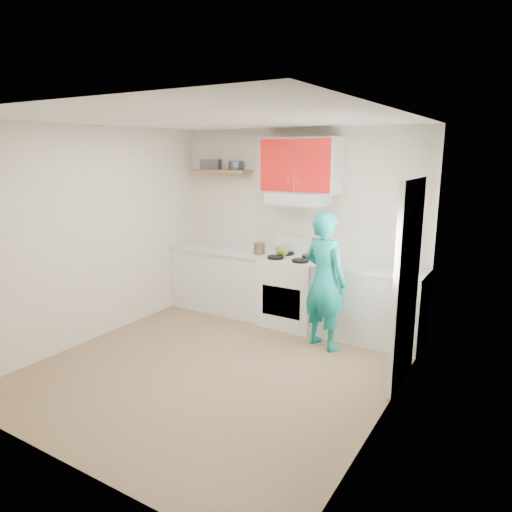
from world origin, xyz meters
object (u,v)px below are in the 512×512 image
Objects in this scene: tin at (236,165)px; crock at (259,249)px; kettle at (282,250)px; stove at (292,291)px; person at (325,281)px.

tin is 1.26m from crock.
kettle is 1.01× the size of crock.
stove is at bearing -11.68° from tin.
kettle is 0.11× the size of person.
stove is at bearing -16.37° from person.
crock is (0.54, -0.26, -1.11)m from tin.
tin is (-1.03, 0.21, 1.64)m from stove.
tin is 1.15× the size of crock.
kettle is at bearing -12.32° from tin.
person reaches higher than crock.
kettle is (-0.18, 0.03, 0.54)m from stove.
tin reaches higher than stove.
kettle is 0.99m from person.
kettle reaches higher than stove.
crock reaches higher than stove.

